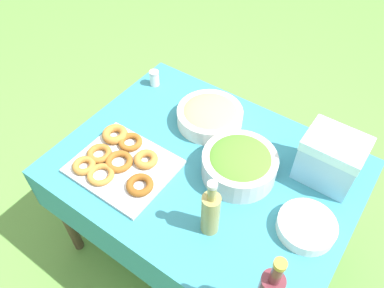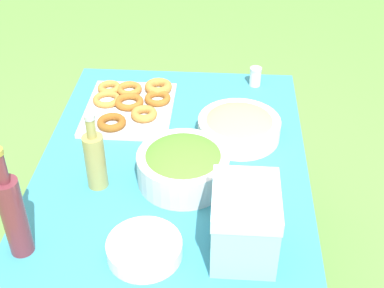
{
  "view_description": "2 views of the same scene",
  "coord_description": "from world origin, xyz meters",
  "px_view_note": "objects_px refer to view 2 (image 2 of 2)",
  "views": [
    {
      "loc": [
        -0.51,
        0.83,
        1.91
      ],
      "look_at": [
        0.07,
        0.0,
        0.78
      ],
      "focal_mm": 35.0,
      "sensor_mm": 36.0,
      "label": 1
    },
    {
      "loc": [
        -1.47,
        -0.17,
        1.84
      ],
      "look_at": [
        -0.03,
        -0.07,
        0.76
      ],
      "focal_mm": 50.0,
      "sensor_mm": 36.0,
      "label": 2
    }
  ],
  "objects_px": {
    "olive_oil_bottle": "(95,159)",
    "donut_platter": "(131,104)",
    "wine_bottle": "(13,214)",
    "pasta_bowl": "(239,126)",
    "cooler_box": "(244,222)",
    "salad_bowl": "(183,165)",
    "plate_stack": "(144,249)"
  },
  "relations": [
    {
      "from": "plate_stack",
      "to": "olive_oil_bottle",
      "type": "distance_m",
      "value": 0.36
    },
    {
      "from": "pasta_bowl",
      "to": "plate_stack",
      "type": "distance_m",
      "value": 0.65
    },
    {
      "from": "salad_bowl",
      "to": "olive_oil_bottle",
      "type": "height_order",
      "value": "olive_oil_bottle"
    },
    {
      "from": "pasta_bowl",
      "to": "donut_platter",
      "type": "height_order",
      "value": "pasta_bowl"
    },
    {
      "from": "salad_bowl",
      "to": "wine_bottle",
      "type": "height_order",
      "value": "wine_bottle"
    },
    {
      "from": "donut_platter",
      "to": "plate_stack",
      "type": "height_order",
      "value": "donut_platter"
    },
    {
      "from": "wine_bottle",
      "to": "pasta_bowl",
      "type": "bearing_deg",
      "value": -45.85
    },
    {
      "from": "olive_oil_bottle",
      "to": "cooler_box",
      "type": "distance_m",
      "value": 0.53
    },
    {
      "from": "olive_oil_bottle",
      "to": "pasta_bowl",
      "type": "bearing_deg",
      "value": -56.65
    },
    {
      "from": "donut_platter",
      "to": "olive_oil_bottle",
      "type": "bearing_deg",
      "value": 175.87
    },
    {
      "from": "donut_platter",
      "to": "olive_oil_bottle",
      "type": "xyz_separation_m",
      "value": [
        -0.47,
        0.03,
        0.09
      ]
    },
    {
      "from": "pasta_bowl",
      "to": "cooler_box",
      "type": "bearing_deg",
      "value": -178.91
    },
    {
      "from": "plate_stack",
      "to": "salad_bowl",
      "type": "bearing_deg",
      "value": -13.94
    },
    {
      "from": "pasta_bowl",
      "to": "donut_platter",
      "type": "bearing_deg",
      "value": 68.92
    },
    {
      "from": "plate_stack",
      "to": "olive_oil_bottle",
      "type": "bearing_deg",
      "value": 33.85
    },
    {
      "from": "pasta_bowl",
      "to": "wine_bottle",
      "type": "height_order",
      "value": "wine_bottle"
    },
    {
      "from": "pasta_bowl",
      "to": "olive_oil_bottle",
      "type": "height_order",
      "value": "olive_oil_bottle"
    },
    {
      "from": "salad_bowl",
      "to": "olive_oil_bottle",
      "type": "relative_size",
      "value": 1.1
    },
    {
      "from": "olive_oil_bottle",
      "to": "wine_bottle",
      "type": "relative_size",
      "value": 0.76
    },
    {
      "from": "salad_bowl",
      "to": "wine_bottle",
      "type": "relative_size",
      "value": 0.84
    },
    {
      "from": "olive_oil_bottle",
      "to": "wine_bottle",
      "type": "height_order",
      "value": "wine_bottle"
    },
    {
      "from": "plate_stack",
      "to": "cooler_box",
      "type": "height_order",
      "value": "cooler_box"
    },
    {
      "from": "pasta_bowl",
      "to": "cooler_box",
      "type": "height_order",
      "value": "cooler_box"
    },
    {
      "from": "donut_platter",
      "to": "wine_bottle",
      "type": "bearing_deg",
      "value": 166.01
    },
    {
      "from": "cooler_box",
      "to": "salad_bowl",
      "type": "bearing_deg",
      "value": 33.54
    },
    {
      "from": "olive_oil_bottle",
      "to": "wine_bottle",
      "type": "xyz_separation_m",
      "value": [
        -0.29,
        0.16,
        0.03
      ]
    },
    {
      "from": "donut_platter",
      "to": "plate_stack",
      "type": "bearing_deg",
      "value": -168.0
    },
    {
      "from": "olive_oil_bottle",
      "to": "cooler_box",
      "type": "height_order",
      "value": "olive_oil_bottle"
    },
    {
      "from": "olive_oil_bottle",
      "to": "donut_platter",
      "type": "bearing_deg",
      "value": -4.13
    },
    {
      "from": "salad_bowl",
      "to": "plate_stack",
      "type": "distance_m",
      "value": 0.34
    },
    {
      "from": "pasta_bowl",
      "to": "plate_stack",
      "type": "height_order",
      "value": "pasta_bowl"
    },
    {
      "from": "wine_bottle",
      "to": "cooler_box",
      "type": "relative_size",
      "value": 1.59
    }
  ]
}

